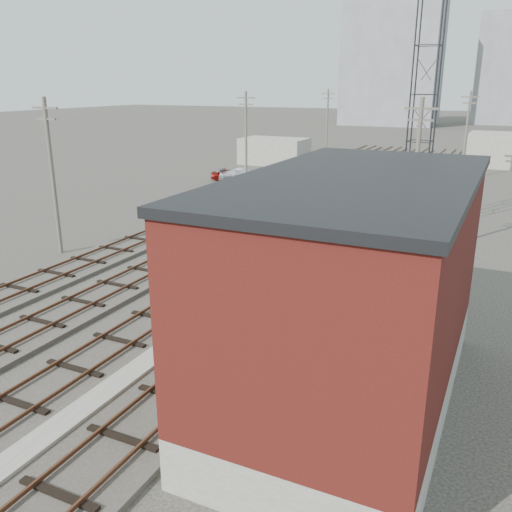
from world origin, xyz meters
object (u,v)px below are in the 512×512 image
Objects in this scene: signal_mast at (205,345)px; car_silver at (245,176)px; car_grey at (243,176)px; site_trailer at (334,169)px; switch_stand at (168,253)px; car_red at (229,175)px.

signal_mast is 40.42m from car_silver.
car_silver is at bearing -55.20° from car_grey.
car_grey is at bearing 136.59° from car_silver.
site_trailer is 1.33× the size of car_grey.
site_trailer is at bearing -66.15° from car_grey.
car_grey is at bearing 131.43° from switch_stand.
site_trailer is at bearing -80.17° from car_red.
site_trailer is at bearing -54.66° from car_silver.
car_red is (-9.92, -4.73, -0.64)m from site_trailer.
car_silver reaches higher than car_grey.
switch_stand is at bearing 128.84° from signal_mast.
signal_mast reaches higher than car_grey.
car_grey is (-0.19, -0.18, -0.02)m from car_silver.
site_trailer is (-9.17, 41.81, -0.93)m from signal_mast.
site_trailer is (0.12, 30.28, 0.65)m from switch_stand.
car_grey is (-17.16, 36.47, -1.48)m from signal_mast.
car_silver is at bearing 114.84° from signal_mast.
signal_mast is 1.04× the size of car_red.
car_grey is at bearing -123.23° from car_red.
switch_stand is at bearing -174.64° from car_red.
car_grey reaches higher than car_red.
car_silver is 0.26m from car_grey.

